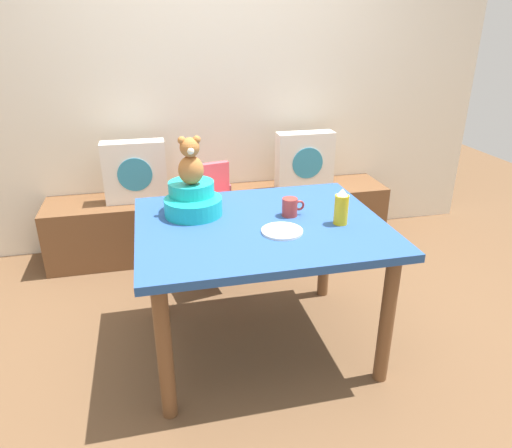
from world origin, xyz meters
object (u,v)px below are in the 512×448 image
object	(u,v)px
book_stack	(217,189)
dinner_plate_near	(282,231)
pillow_floral_left	(135,172)
teddy_bear	(190,162)
infant_seat_teal	(193,200)
dining_table	(260,241)
pillow_floral_right	(305,161)
ketchup_bottle	(341,207)
highchair	(215,207)
coffee_mug	(290,207)

from	to	relation	value
book_stack	dinner_plate_near	distance (m)	1.41
pillow_floral_left	teddy_bear	distance (m)	1.12
pillow_floral_left	infant_seat_teal	size ratio (longest dim) A/B	1.33
book_stack	teddy_bear	world-z (taller)	teddy_bear
dining_table	infant_seat_teal	world-z (taller)	infant_seat_teal
dining_table	teddy_bear	world-z (taller)	teddy_bear
pillow_floral_right	infant_seat_teal	distance (m)	1.41
pillow_floral_left	infant_seat_teal	world-z (taller)	same
book_stack	ketchup_bottle	size ratio (longest dim) A/B	1.08
highchair	coffee_mug	bearing A→B (deg)	-69.20
pillow_floral_right	teddy_bear	size ratio (longest dim) A/B	1.76
pillow_floral_left	dining_table	bearing A→B (deg)	-63.03
dining_table	pillow_floral_right	bearing A→B (deg)	62.20
pillow_floral_left	coffee_mug	world-z (taller)	pillow_floral_left
dining_table	ketchup_bottle	xyz separation A→B (m)	(0.38, -0.10, 0.19)
book_stack	teddy_bear	bearing A→B (deg)	-104.79
teddy_bear	ketchup_bottle	bearing A→B (deg)	-23.72
infant_seat_teal	teddy_bear	bearing A→B (deg)	-90.00
ketchup_bottle	teddy_bear	bearing A→B (deg)	156.28
highchair	ketchup_bottle	size ratio (longest dim) A/B	4.27
book_stack	dinner_plate_near	bearing A→B (deg)	-85.38
teddy_bear	dinner_plate_near	distance (m)	0.58
pillow_floral_left	dining_table	size ratio (longest dim) A/B	0.36
pillow_floral_right	book_stack	world-z (taller)	pillow_floral_right
pillow_floral_right	highchair	xyz separation A→B (m)	(-0.77, -0.42, -0.16)
infant_seat_teal	teddy_bear	size ratio (longest dim) A/B	1.32
dining_table	coffee_mug	world-z (taller)	coffee_mug
ketchup_bottle	pillow_floral_right	bearing A→B (deg)	78.78
ketchup_bottle	dinner_plate_near	world-z (taller)	ketchup_bottle
pillow_floral_right	dinner_plate_near	size ratio (longest dim) A/B	2.20
pillow_floral_right	pillow_floral_left	bearing A→B (deg)	180.00
pillow_floral_left	infant_seat_teal	xyz separation A→B (m)	(0.31, -1.03, 0.13)
book_stack	dining_table	size ratio (longest dim) A/B	0.16
ketchup_bottle	pillow_floral_left	bearing A→B (deg)	127.17
infant_seat_teal	dining_table	bearing A→B (deg)	-33.16
pillow_floral_right	highchair	world-z (taller)	pillow_floral_right
highchair	infant_seat_teal	world-z (taller)	infant_seat_teal
highchair	pillow_floral_right	bearing A→B (deg)	28.48
pillow_floral_right	teddy_bear	world-z (taller)	teddy_bear
coffee_mug	infant_seat_teal	bearing A→B (deg)	162.83
highchair	teddy_bear	bearing A→B (deg)	-107.96
book_stack	coffee_mug	xyz separation A→B (m)	(0.21, -1.20, 0.29)
pillow_floral_right	dining_table	world-z (taller)	pillow_floral_right
infant_seat_teal	coffee_mug	size ratio (longest dim) A/B	2.75
infant_seat_teal	ketchup_bottle	world-z (taller)	ketchup_bottle
pillow_floral_left	teddy_bear	size ratio (longest dim) A/B	1.76
infant_seat_teal	dinner_plate_near	size ratio (longest dim) A/B	1.65
book_stack	infant_seat_teal	bearing A→B (deg)	-104.80
pillow_floral_right	book_stack	distance (m)	0.71
ketchup_bottle	coffee_mug	world-z (taller)	ketchup_bottle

